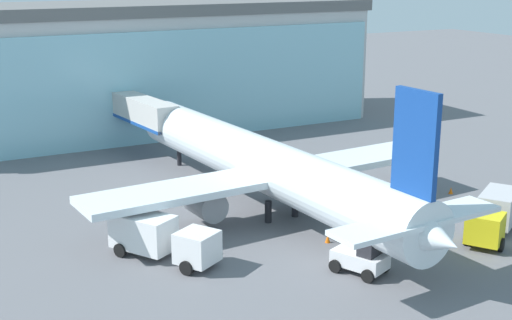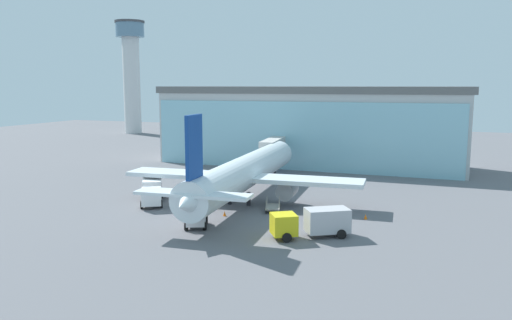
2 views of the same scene
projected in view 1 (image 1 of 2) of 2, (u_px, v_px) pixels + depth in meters
name	position (u px, v px, depth m)	size (l,w,h in m)	color
ground	(334.00, 255.00, 45.31)	(240.00, 240.00, 0.00)	slate
terminal_building	(131.00, 68.00, 77.66)	(53.95, 14.13, 13.86)	#BCBCBC
jet_bridge	(138.00, 111.00, 68.23)	(3.63, 12.74, 5.66)	beige
airplane	(266.00, 166.00, 52.42)	(29.13, 37.96, 11.40)	white
catering_truck	(160.00, 237.00, 44.35)	(5.64, 7.39, 2.65)	silver
fuel_truck	(494.00, 214.00, 48.40)	(7.34, 5.78, 2.65)	yellow
baggage_cart	(348.00, 209.00, 52.34)	(2.35, 3.14, 1.50)	#9E998C
pushback_tug	(362.00, 258.00, 42.46)	(3.18, 3.65, 2.30)	silver
safety_cone_nose	(328.00, 239.00, 47.25)	(0.36, 0.36, 0.55)	orange
safety_cone_wingtip	(451.00, 190.00, 57.27)	(0.36, 0.36, 0.55)	orange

